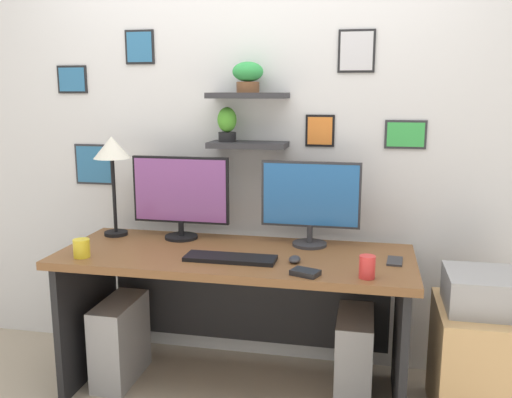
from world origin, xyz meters
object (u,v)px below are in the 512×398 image
monitor_right (311,200)px  computer_tower_left (120,340)px  keyboard (230,258)px  pen_cup (367,267)px  printer (489,291)px  computer_mouse (295,259)px  cell_phone (395,261)px  coffee_mug (82,248)px  scissors_tray (305,273)px  desk_lamp (112,155)px  computer_tower_right (354,355)px  monitor_left (181,195)px  desk (237,288)px  drawer_cabinet (482,365)px

monitor_right → computer_tower_left: (-0.99, -0.23, -0.77)m
keyboard → computer_tower_left: keyboard is taller
pen_cup → printer: bearing=21.7°
keyboard → computer_mouse: computer_mouse is taller
cell_phone → computer_tower_left: 1.52m
coffee_mug → scissors_tray: bearing=-2.3°
desk_lamp → computer_tower_right: desk_lamp is taller
computer_mouse → coffee_mug: 1.04m
computer_mouse → printer: computer_mouse is taller
computer_mouse → pen_cup: 0.37m
computer_tower_right → coffee_mug: bearing=-166.9°
desk_lamp → monitor_left: bearing=2.4°
desk_lamp → printer: desk_lamp is taller
desk → computer_mouse: computer_mouse is taller
desk → scissors_tray: scissors_tray is taller
computer_tower_left → computer_mouse: bearing=-4.7°
keyboard → cell_phone: size_ratio=3.14×
keyboard → computer_tower_left: (-0.65, 0.11, -0.54)m
monitor_left → scissors_tray: (0.74, -0.48, -0.23)m
monitor_right → coffee_mug: (-1.07, -0.44, -0.20)m
desk → drawer_cabinet: size_ratio=3.14×
monitor_left → cell_phone: bearing=-10.4°
scissors_tray → printer: size_ratio=0.32×
printer → monitor_right: bearing=163.9°
monitor_left → computer_tower_right: monitor_left is taller
desk → monitor_left: (-0.35, 0.16, 0.45)m
desk_lamp → coffee_mug: desk_lamp is taller
desk_lamp → pen_cup: desk_lamp is taller
monitor_right → scissors_tray: (0.03, -0.48, -0.23)m
monitor_right → coffee_mug: size_ratio=5.72×
coffee_mug → computer_tower_left: 0.61m
drawer_cabinet → computer_tower_left: drawer_cabinet is taller
drawer_cabinet → printer: size_ratio=1.48×
drawer_cabinet → computer_tower_left: (-1.84, 0.01, -0.06)m
monitor_left → coffee_mug: 0.60m
monitor_right → computer_tower_left: monitor_right is taller
cell_phone → computer_mouse: bearing=-163.2°
monitor_left → computer_tower_left: 0.85m
drawer_cabinet → computer_tower_right: bearing=169.2°
pen_cup → printer: pen_cup is taller
desk → computer_tower_right: size_ratio=4.09×
monitor_left → desk_lamp: desk_lamp is taller
computer_tower_right → desk: bearing=-177.2°
monitor_left → pen_cup: (1.01, -0.46, -0.19)m
pen_cup → cell_phone: bearing=63.3°
pen_cup → printer: 0.61m
printer → computer_tower_right: bearing=169.2°
keyboard → desk_lamp: (-0.75, 0.32, 0.45)m
desk_lamp → scissors_tray: bearing=-22.5°
desk → coffee_mug: coffee_mug is taller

